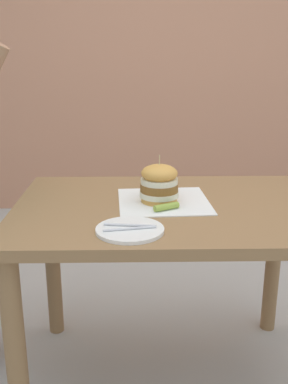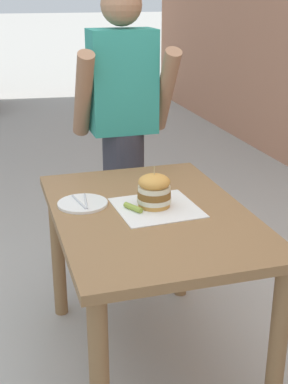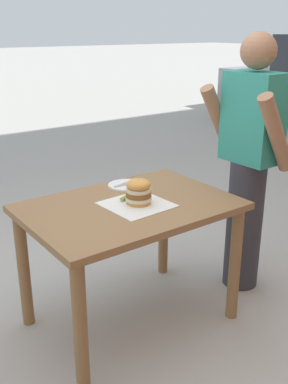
{
  "view_description": "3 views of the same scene",
  "coord_description": "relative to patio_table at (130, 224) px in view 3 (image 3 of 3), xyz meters",
  "views": [
    {
      "loc": [
        -1.6,
        0.13,
        1.32
      ],
      "look_at": [
        0.0,
        0.1,
        0.82
      ],
      "focal_mm": 42.0,
      "sensor_mm": 36.0,
      "label": 1
    },
    {
      "loc": [
        -0.62,
        -2.0,
        1.66
      ],
      "look_at": [
        0.0,
        0.1,
        0.82
      ],
      "focal_mm": 50.0,
      "sensor_mm": 36.0,
      "label": 2
    },
    {
      "loc": [
        1.95,
        -1.33,
        1.71
      ],
      "look_at": [
        0.0,
        0.1,
        0.82
      ],
      "focal_mm": 42.0,
      "sensor_mm": 36.0,
      "label": 3
    }
  ],
  "objects": [
    {
      "name": "side_plate_with_forks",
      "position": [
        -0.27,
        0.15,
        0.13
      ],
      "size": [
        0.22,
        0.22,
        0.02
      ],
      "color": "white",
      "rests_on": "patio_table"
    },
    {
      "name": "serving_paper",
      "position": [
        0.03,
        0.02,
        0.13
      ],
      "size": [
        0.36,
        0.36,
        0.0
      ],
      "primitive_type": "cube",
      "rotation": [
        0.0,
        0.0,
        0.05
      ],
      "color": "white",
      "rests_on": "patio_table"
    },
    {
      "name": "ground_plane",
      "position": [
        0.0,
        0.0,
        -0.65
      ],
      "size": [
        80.0,
        80.0,
        0.0
      ],
      "primitive_type": "plane",
      "color": "#ADAAA3"
    },
    {
      "name": "sandwich",
      "position": [
        0.03,
        0.04,
        0.2
      ],
      "size": [
        0.15,
        0.15,
        0.18
      ],
      "color": "gold",
      "rests_on": "serving_paper"
    },
    {
      "name": "patio_table",
      "position": [
        0.0,
        0.0,
        0.0
      ],
      "size": [
        0.81,
        1.17,
        0.77
      ],
      "color": "olive",
      "rests_on": "ground"
    },
    {
      "name": "pickle_spear",
      "position": [
        -0.07,
        0.02,
        0.14
      ],
      "size": [
        0.07,
        0.1,
        0.02
      ],
      "primitive_type": "cylinder",
      "rotation": [
        0.0,
        1.57,
        2.05
      ],
      "color": "#8EA83D",
      "rests_on": "serving_paper"
    },
    {
      "name": "diner_across_table",
      "position": [
        0.1,
        0.87,
        0.24
      ],
      "size": [
        0.55,
        0.35,
        1.69
      ],
      "color": "#33333D",
      "rests_on": "ground"
    }
  ]
}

